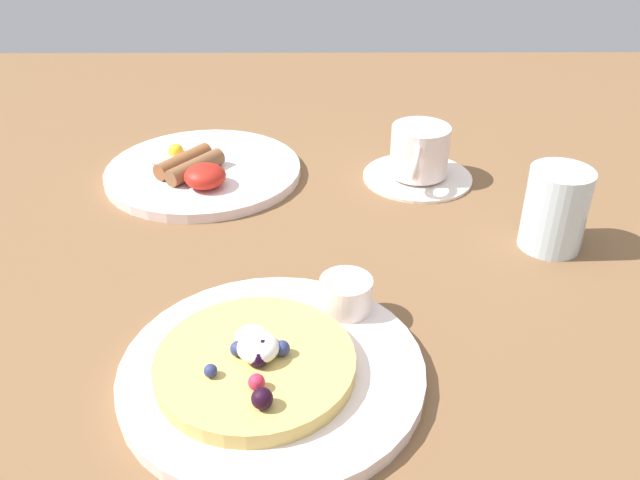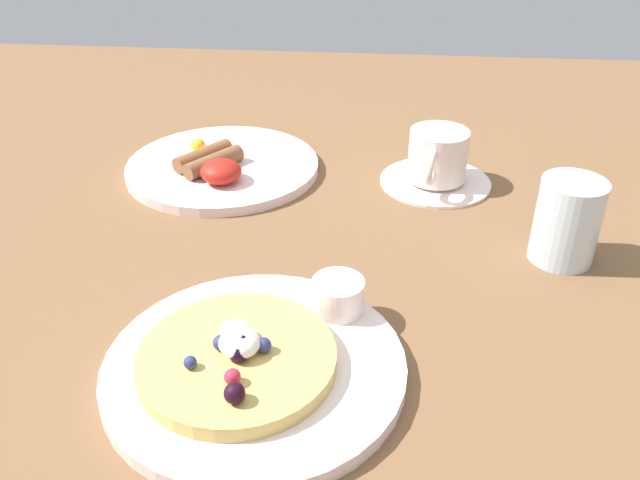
{
  "view_description": "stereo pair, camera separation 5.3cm",
  "coord_description": "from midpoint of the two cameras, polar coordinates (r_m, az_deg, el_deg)",
  "views": [
    {
      "loc": [
        1.98,
        -51.97,
        36.96
      ],
      "look_at": [
        2.28,
        1.24,
        4.0
      ],
      "focal_mm": 37.23,
      "sensor_mm": 36.0,
      "label": 1
    },
    {
      "loc": [
        7.28,
        -51.74,
        36.96
      ],
      "look_at": [
        2.28,
        1.24,
        4.0
      ],
      "focal_mm": 37.23,
      "sensor_mm": 36.0,
      "label": 2
    }
  ],
  "objects": [
    {
      "name": "syrup_ramekin",
      "position": [
        0.57,
        -0.4,
        -4.73
      ],
      "size": [
        4.61,
        4.61,
        2.98
      ],
      "color": "white",
      "rests_on": "pancake_plate"
    },
    {
      "name": "pancake_plate",
      "position": [
        0.54,
        -7.01,
        -11.23
      ],
      "size": [
        24.03,
        24.03,
        1.31
      ],
      "primitive_type": "cylinder",
      "color": "white",
      "rests_on": "ground_plane"
    },
    {
      "name": "coffee_cup",
      "position": [
        0.82,
        6.7,
        7.65
      ],
      "size": [
        7.09,
        10.11,
        6.07
      ],
      "color": "white",
      "rests_on": "coffee_saucer"
    },
    {
      "name": "water_glass",
      "position": [
        0.7,
        17.57,
        2.49
      ],
      "size": [
        6.34,
        6.34,
        8.63
      ],
      "primitive_type": "cylinder",
      "color": "silver",
      "rests_on": "ground_plane"
    },
    {
      "name": "coffee_saucer",
      "position": [
        0.83,
        6.57,
        5.48
      ],
      "size": [
        13.48,
        13.48,
        0.78
      ],
      "primitive_type": "cylinder",
      "color": "white",
      "rests_on": "ground_plane"
    },
    {
      "name": "pancake_with_berries",
      "position": [
        0.52,
        -8.54,
        -10.43
      ],
      "size": [
        15.55,
        15.55,
        3.3
      ],
      "color": "tan",
      "rests_on": "pancake_plate"
    },
    {
      "name": "ground_plane",
      "position": [
        0.65,
        -4.37,
        -4.79
      ],
      "size": [
        182.77,
        154.33,
        3.0
      ],
      "primitive_type": "cube",
      "color": "brown"
    },
    {
      "name": "fried_breakfast",
      "position": [
        0.83,
        -12.77,
        6.16
      ],
      "size": [
        11.23,
        13.98,
        2.91
      ],
      "color": "brown",
      "rests_on": "breakfast_plate"
    },
    {
      "name": "breakfast_plate",
      "position": [
        0.85,
        -11.75,
        5.76
      ],
      "size": [
        24.21,
        24.21,
        1.21
      ],
      "primitive_type": "cylinder",
      "color": "white",
      "rests_on": "ground_plane"
    }
  ]
}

